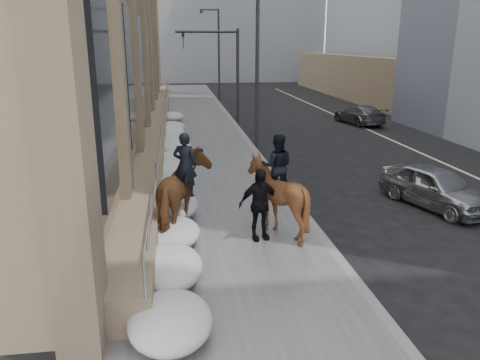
# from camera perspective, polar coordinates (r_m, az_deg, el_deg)

# --- Properties ---
(ground) EXTENTS (140.00, 140.00, 0.00)m
(ground) POSITION_cam_1_polar(r_m,az_deg,el_deg) (10.64, -0.63, -12.28)
(ground) COLOR black
(ground) RESTS_ON ground
(sidewalk) EXTENTS (5.00, 80.00, 0.12)m
(sidewalk) POSITION_cam_1_polar(r_m,az_deg,el_deg) (19.95, -4.26, 1.67)
(sidewalk) COLOR #49494B
(sidewalk) RESTS_ON ground
(curb) EXTENTS (0.24, 80.00, 0.12)m
(curb) POSITION_cam_1_polar(r_m,az_deg,el_deg) (20.27, 3.15, 1.93)
(curb) COLOR slate
(curb) RESTS_ON ground
(lane_line) EXTENTS (0.15, 70.00, 0.01)m
(lane_line) POSITION_cam_1_polar(r_m,az_deg,el_deg) (23.09, 22.74, 2.32)
(lane_line) COLOR #BFB78C
(lane_line) RESTS_ON ground
(bg_building_far) EXTENTS (24.00, 12.00, 20.00)m
(bg_building_far) POSITION_cam_1_polar(r_m,az_deg,el_deg) (81.56, -11.94, 19.46)
(bg_building_far) COLOR gray
(bg_building_far) RESTS_ON ground
(streetlight_mid) EXTENTS (1.71, 0.24, 8.00)m
(streetlight_mid) POSITION_cam_1_polar(r_m,az_deg,el_deg) (23.60, 1.72, 15.08)
(streetlight_mid) COLOR #2D2D30
(streetlight_mid) RESTS_ON ground
(streetlight_far) EXTENTS (1.71, 0.24, 8.00)m
(streetlight_far) POSITION_cam_1_polar(r_m,az_deg,el_deg) (43.45, -2.81, 15.64)
(streetlight_far) COLOR #2D2D30
(streetlight_far) RESTS_ON ground
(traffic_signal) EXTENTS (4.10, 0.22, 6.00)m
(traffic_signal) POSITION_cam_1_polar(r_m,az_deg,el_deg) (31.46, -2.01, 14.34)
(traffic_signal) COLOR #2D2D30
(traffic_signal) RESTS_ON ground
(snow_bank) EXTENTS (1.70, 18.10, 0.76)m
(snow_bank) POSITION_cam_1_polar(r_m,az_deg,el_deg) (17.98, -8.41, 1.25)
(snow_bank) COLOR silver
(snow_bank) RESTS_ON sidewalk
(mounted_horse_left) EXTENTS (1.75, 2.81, 2.76)m
(mounted_horse_left) POSITION_cam_1_polar(r_m,az_deg,el_deg) (12.50, -6.90, -1.61)
(mounted_horse_left) COLOR #57341A
(mounted_horse_left) RESTS_ON sidewalk
(mounted_horse_right) EXTENTS (2.01, 2.18, 2.69)m
(mounted_horse_right) POSITION_cam_1_polar(r_m,az_deg,el_deg) (12.53, 4.53, -1.57)
(mounted_horse_right) COLOR #502B16
(mounted_horse_right) RESTS_ON sidewalk
(pedestrian) EXTENTS (1.19, 0.68, 1.91)m
(pedestrian) POSITION_cam_1_polar(r_m,az_deg,el_deg) (12.15, 2.36, -2.99)
(pedestrian) COLOR black
(pedestrian) RESTS_ON sidewalk
(car_silver) EXTENTS (2.68, 4.20, 1.33)m
(car_silver) POSITION_cam_1_polar(r_m,az_deg,el_deg) (16.25, 22.77, -0.79)
(car_silver) COLOR gray
(car_silver) RESTS_ON ground
(car_grey) EXTENTS (2.47, 4.51, 1.24)m
(car_grey) POSITION_cam_1_polar(r_m,az_deg,el_deg) (31.82, 14.30, 7.75)
(car_grey) COLOR #525459
(car_grey) RESTS_ON ground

